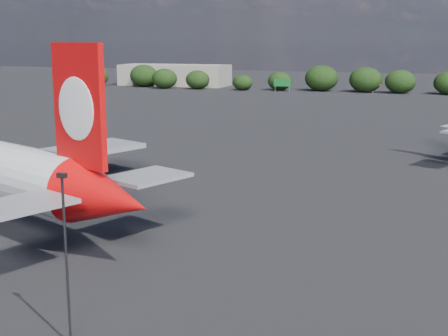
% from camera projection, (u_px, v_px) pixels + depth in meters
% --- Properties ---
extents(ground, '(500.00, 500.00, 0.00)m').
position_uv_depth(ground, '(225.00, 152.00, 102.11)').
color(ground, black).
rests_on(ground, ground).
extents(apron_lamp_post, '(0.55, 0.30, 10.80)m').
position_uv_depth(apron_lamp_post, '(66.00, 251.00, 36.93)').
color(apron_lamp_post, black).
rests_on(apron_lamp_post, ground).
extents(terminal_building, '(42.00, 16.00, 8.00)m').
position_uv_depth(terminal_building, '(175.00, 75.00, 244.02)').
color(terminal_building, gray).
rests_on(terminal_building, ground).
extents(highway_sign, '(6.00, 0.30, 4.50)m').
position_uv_depth(highway_sign, '(282.00, 83.00, 214.68)').
color(highway_sign, '#136022').
rests_on(highway_sign, ground).
extents(billboard_yellow, '(5.00, 0.30, 5.50)m').
position_uv_depth(billboard_yellow, '(373.00, 81.00, 210.72)').
color(billboard_yellow, gold).
rests_on(billboard_yellow, ground).
extents(horizon_treeline, '(205.35, 16.41, 9.00)m').
position_uv_depth(horizon_treeline, '(371.00, 81.00, 210.01)').
color(horizon_treeline, black).
rests_on(horizon_treeline, ground).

